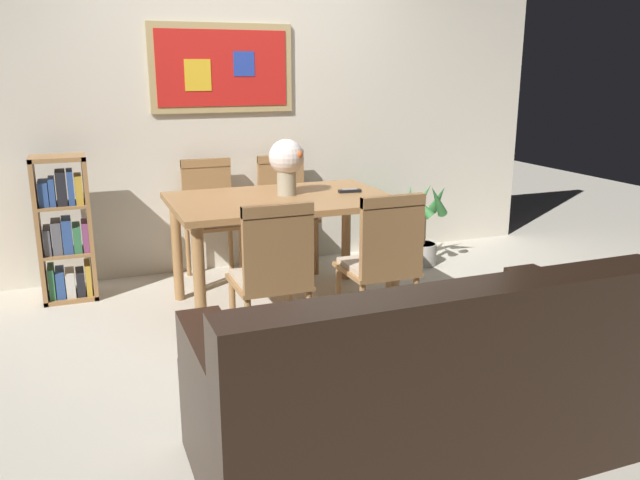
{
  "coord_description": "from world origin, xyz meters",
  "views": [
    {
      "loc": [
        -1.34,
        -3.45,
        1.58
      ],
      "look_at": [
        -0.07,
        -0.23,
        0.65
      ],
      "focal_mm": 36.05,
      "sensor_mm": 36.0,
      "label": 1
    }
  ],
  "objects_px": {
    "dining_chair_near_right": "(383,256)",
    "bookshelf": "(65,233)",
    "dining_chair_far_left": "(210,209)",
    "tv_remote": "(350,191)",
    "leather_couch": "(421,392)",
    "potted_palm": "(424,229)",
    "dining_chair_near_left": "(273,269)",
    "dining_table": "(282,212)",
    "potted_ivy": "(383,223)",
    "dining_chair_far_right": "(285,203)",
    "flower_vase": "(287,161)"
  },
  "relations": [
    {
      "from": "dining_chair_far_left",
      "to": "tv_remote",
      "type": "distance_m",
      "value": 1.17
    },
    {
      "from": "tv_remote",
      "to": "potted_palm",
      "type": "bearing_deg",
      "value": 29.11
    },
    {
      "from": "dining_chair_far_right",
      "to": "dining_chair_near_right",
      "type": "height_order",
      "value": "same"
    },
    {
      "from": "dining_table",
      "to": "potted_ivy",
      "type": "distance_m",
      "value": 1.52
    },
    {
      "from": "dining_chair_far_right",
      "to": "potted_ivy",
      "type": "height_order",
      "value": "dining_chair_far_right"
    },
    {
      "from": "dining_table",
      "to": "dining_chair_far_right",
      "type": "bearing_deg",
      "value": 70.39
    },
    {
      "from": "dining_table",
      "to": "potted_ivy",
      "type": "bearing_deg",
      "value": 35.77
    },
    {
      "from": "dining_chair_near_left",
      "to": "potted_ivy",
      "type": "height_order",
      "value": "dining_chair_near_left"
    },
    {
      "from": "dining_chair_far_left",
      "to": "dining_chair_far_right",
      "type": "bearing_deg",
      "value": 0.11
    },
    {
      "from": "dining_chair_near_left",
      "to": "dining_chair_near_right",
      "type": "height_order",
      "value": "same"
    },
    {
      "from": "dining_table",
      "to": "dining_chair_near_left",
      "type": "distance_m",
      "value": 0.86
    },
    {
      "from": "potted_palm",
      "to": "dining_chair_near_left",
      "type": "bearing_deg",
      "value": -142.82
    },
    {
      "from": "dining_chair_near_right",
      "to": "bookshelf",
      "type": "distance_m",
      "value": 2.27
    },
    {
      "from": "dining_chair_near_left",
      "to": "dining_chair_near_right",
      "type": "xyz_separation_m",
      "value": [
        0.66,
        -0.0,
        0.0
      ]
    },
    {
      "from": "potted_ivy",
      "to": "potted_palm",
      "type": "bearing_deg",
      "value": -63.4
    },
    {
      "from": "dining_table",
      "to": "dining_chair_near_right",
      "type": "xyz_separation_m",
      "value": [
        0.35,
        -0.8,
        -0.12
      ]
    },
    {
      "from": "potted_ivy",
      "to": "dining_chair_far_right",
      "type": "bearing_deg",
      "value": -177.5
    },
    {
      "from": "dining_chair_near_left",
      "to": "dining_table",
      "type": "bearing_deg",
      "value": 68.44
    },
    {
      "from": "tv_remote",
      "to": "dining_chair_far_left",
      "type": "bearing_deg",
      "value": 133.76
    },
    {
      "from": "potted_ivy",
      "to": "leather_couch",
      "type": "bearing_deg",
      "value": -114.08
    },
    {
      "from": "dining_chair_near_left",
      "to": "flower_vase",
      "type": "bearing_deg",
      "value": 66.34
    },
    {
      "from": "leather_couch",
      "to": "flower_vase",
      "type": "bearing_deg",
      "value": 86.98
    },
    {
      "from": "flower_vase",
      "to": "dining_chair_near_left",
      "type": "bearing_deg",
      "value": -113.66
    },
    {
      "from": "dining_table",
      "to": "dining_chair_far_left",
      "type": "relative_size",
      "value": 1.58
    },
    {
      "from": "bookshelf",
      "to": "potted_palm",
      "type": "relative_size",
      "value": 1.43
    },
    {
      "from": "leather_couch",
      "to": "dining_chair_far_right",
      "type": "bearing_deg",
      "value": 83.05
    },
    {
      "from": "dining_chair_far_left",
      "to": "potted_palm",
      "type": "height_order",
      "value": "dining_chair_far_left"
    },
    {
      "from": "dining_table",
      "to": "flower_vase",
      "type": "relative_size",
      "value": 3.88
    },
    {
      "from": "dining_chair_near_left",
      "to": "potted_ivy",
      "type": "relative_size",
      "value": 1.65
    },
    {
      "from": "potted_palm",
      "to": "dining_chair_far_left",
      "type": "bearing_deg",
      "value": 169.0
    },
    {
      "from": "dining_chair_near_left",
      "to": "potted_ivy",
      "type": "distance_m",
      "value": 2.25
    },
    {
      "from": "leather_couch",
      "to": "potted_ivy",
      "type": "distance_m",
      "value": 3.03
    },
    {
      "from": "dining_chair_far_right",
      "to": "tv_remote",
      "type": "distance_m",
      "value": 0.88
    },
    {
      "from": "bookshelf",
      "to": "potted_palm",
      "type": "distance_m",
      "value": 2.74
    },
    {
      "from": "potted_palm",
      "to": "dining_chair_far_right",
      "type": "bearing_deg",
      "value": 163.14
    },
    {
      "from": "dining_table",
      "to": "bookshelf",
      "type": "xyz_separation_m",
      "value": [
        -1.35,
        0.71,
        -0.18
      ]
    },
    {
      "from": "leather_couch",
      "to": "potted_palm",
      "type": "xyz_separation_m",
      "value": [
        1.42,
        2.4,
        -0.0
      ]
    },
    {
      "from": "leather_couch",
      "to": "dining_table",
      "type": "bearing_deg",
      "value": 88.81
    },
    {
      "from": "leather_couch",
      "to": "dining_chair_far_left",
      "type": "bearing_deg",
      "value": 95.64
    },
    {
      "from": "potted_ivy",
      "to": "tv_remote",
      "type": "height_order",
      "value": "tv_remote"
    },
    {
      "from": "dining_table",
      "to": "leather_couch",
      "type": "distance_m",
      "value": 1.94
    },
    {
      "from": "dining_table",
      "to": "tv_remote",
      "type": "bearing_deg",
      "value": -0.82
    },
    {
      "from": "dining_chair_far_left",
      "to": "flower_vase",
      "type": "bearing_deg",
      "value": -63.59
    },
    {
      "from": "dining_chair_near_right",
      "to": "bookshelf",
      "type": "bearing_deg",
      "value": 138.42
    },
    {
      "from": "dining_chair_far_right",
      "to": "dining_chair_near_right",
      "type": "relative_size",
      "value": 1.0
    },
    {
      "from": "bookshelf",
      "to": "potted_ivy",
      "type": "relative_size",
      "value": 1.83
    },
    {
      "from": "flower_vase",
      "to": "tv_remote",
      "type": "height_order",
      "value": "flower_vase"
    },
    {
      "from": "bookshelf",
      "to": "potted_ivy",
      "type": "xyz_separation_m",
      "value": [
        2.55,
        0.16,
        -0.19
      ]
    },
    {
      "from": "dining_chair_far_left",
      "to": "flower_vase",
      "type": "relative_size",
      "value": 2.46
    },
    {
      "from": "dining_chair_near_right",
      "to": "potted_palm",
      "type": "xyz_separation_m",
      "value": [
        1.04,
        1.29,
        -0.23
      ]
    }
  ]
}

